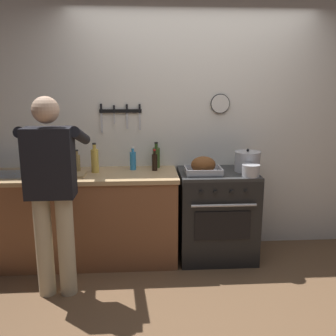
# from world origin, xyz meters

# --- Properties ---
(ground_plane) EXTENTS (8.00, 8.00, 0.00)m
(ground_plane) POSITION_xyz_m (0.00, 0.00, 0.00)
(ground_plane) COLOR brown
(wall_back) EXTENTS (6.00, 0.13, 2.60)m
(wall_back) POSITION_xyz_m (0.00, 1.35, 1.30)
(wall_back) COLOR white
(wall_back) RESTS_ON ground
(counter_block) EXTENTS (2.03, 0.65, 0.90)m
(counter_block) POSITION_xyz_m (-1.21, 0.99, 0.46)
(counter_block) COLOR brown
(counter_block) RESTS_ON ground
(stove) EXTENTS (0.76, 0.67, 0.90)m
(stove) POSITION_xyz_m (0.22, 0.99, 0.45)
(stove) COLOR black
(stove) RESTS_ON ground
(person_cook) EXTENTS (0.51, 0.63, 1.66)m
(person_cook) POSITION_xyz_m (-1.26, 0.38, 0.95)
(person_cook) COLOR #C6B793
(person_cook) RESTS_ON ground
(roasting_pan) EXTENTS (0.35, 0.26, 0.17)m
(roasting_pan) POSITION_xyz_m (0.06, 0.89, 0.98)
(roasting_pan) COLOR #B7B7BC
(roasting_pan) RESTS_ON stove
(stock_pot) EXTENTS (0.26, 0.26, 0.23)m
(stock_pot) POSITION_xyz_m (0.52, 0.99, 1.00)
(stock_pot) COLOR #B7B7BC
(stock_pot) RESTS_ON stove
(saucepan) EXTENTS (0.17, 0.17, 0.11)m
(saucepan) POSITION_xyz_m (0.49, 0.77, 0.96)
(saucepan) COLOR #B7B7BC
(saucepan) RESTS_ON stove
(cutting_board) EXTENTS (0.36, 0.24, 0.02)m
(cutting_board) POSITION_xyz_m (-1.25, 0.92, 0.91)
(cutting_board) COLOR tan
(cutting_board) RESTS_ON counter_block
(bottle_olive_oil) EXTENTS (0.08, 0.08, 0.27)m
(bottle_olive_oil) POSITION_xyz_m (-0.38, 1.21, 1.01)
(bottle_olive_oil) COLOR #385623
(bottle_olive_oil) RESTS_ON counter_block
(bottle_dish_soap) EXTENTS (0.06, 0.06, 0.24)m
(bottle_dish_soap) POSITION_xyz_m (-0.62, 1.13, 1.00)
(bottle_dish_soap) COLOR #338CCC
(bottle_dish_soap) RESTS_ON counter_block
(bottle_hot_sauce) EXTENTS (0.04, 0.04, 0.19)m
(bottle_hot_sauce) POSITION_xyz_m (-1.32, 1.05, 0.98)
(bottle_hot_sauce) COLOR red
(bottle_hot_sauce) RESTS_ON counter_block
(bottle_soy_sauce) EXTENTS (0.06, 0.06, 0.22)m
(bottle_soy_sauce) POSITION_xyz_m (-0.40, 1.08, 0.99)
(bottle_soy_sauce) COLOR black
(bottle_soy_sauce) RESTS_ON counter_block
(bottle_cooking_oil) EXTENTS (0.07, 0.07, 0.29)m
(bottle_cooking_oil) POSITION_xyz_m (-0.99, 1.04, 1.02)
(bottle_cooking_oil) COLOR gold
(bottle_cooking_oil) RESTS_ON counter_block
(bottle_vinegar) EXTENTS (0.06, 0.06, 0.23)m
(bottle_vinegar) POSITION_xyz_m (-1.16, 1.03, 1.00)
(bottle_vinegar) COLOR #997F4C
(bottle_vinegar) RESTS_ON counter_block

